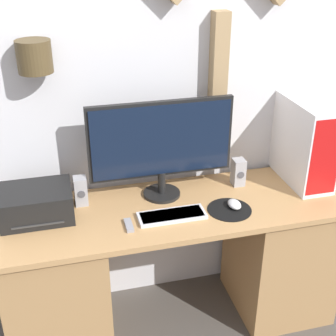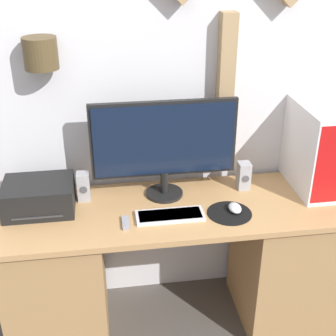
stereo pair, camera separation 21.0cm
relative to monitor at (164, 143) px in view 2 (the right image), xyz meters
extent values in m
cube|color=silver|center=(0.04, 0.21, 0.28)|extent=(6.40, 0.05, 2.70)
cube|color=#9E7F56|center=(0.34, 0.14, 0.19)|extent=(0.08, 0.08, 0.81)
cylinder|color=#4C3D23|center=(-0.56, 0.10, 0.44)|extent=(0.16, 0.16, 0.15)
cube|color=tan|center=(0.04, -0.14, -0.31)|extent=(1.77, 0.58, 0.03)
cube|color=#A4794B|center=(-0.59, -0.14, -0.70)|extent=(0.50, 0.53, 0.74)
cube|color=#A4794B|center=(0.67, -0.14, -0.70)|extent=(0.50, 0.53, 0.74)
cylinder|color=black|center=(0.00, 0.00, -0.29)|extent=(0.19, 0.19, 0.02)
cylinder|color=black|center=(0.00, 0.00, -0.22)|extent=(0.04, 0.04, 0.12)
cube|color=black|center=(0.00, 0.01, 0.02)|extent=(0.74, 0.03, 0.40)
cube|color=black|center=(0.00, -0.01, 0.02)|extent=(0.71, 0.01, 0.37)
cube|color=silver|center=(0.00, -0.22, -0.29)|extent=(0.33, 0.12, 0.02)
cube|color=white|center=(0.00, -0.22, -0.28)|extent=(0.31, 0.10, 0.01)
cylinder|color=black|center=(0.29, -0.23, -0.30)|extent=(0.22, 0.22, 0.00)
ellipsoid|color=silver|center=(0.32, -0.22, -0.28)|extent=(0.06, 0.09, 0.03)
cube|color=white|center=(0.79, -0.01, -0.07)|extent=(0.19, 0.45, 0.46)
cube|color=red|center=(0.79, -0.23, -0.07)|extent=(0.17, 0.01, 0.42)
cube|color=black|center=(-0.63, -0.05, -0.22)|extent=(0.34, 0.26, 0.15)
cube|color=#333333|center=(-0.63, -0.13, -0.27)|extent=(0.24, 0.12, 0.01)
cube|color=#99999E|center=(-0.42, 0.01, -0.22)|extent=(0.06, 0.07, 0.15)
cylinder|color=#47474C|center=(-0.42, -0.02, -0.22)|extent=(0.04, 0.00, 0.04)
cube|color=#99999E|center=(0.43, 0.01, -0.22)|extent=(0.06, 0.07, 0.15)
cylinder|color=#47474C|center=(0.43, -0.03, -0.22)|extent=(0.04, 0.00, 0.04)
cube|color=gray|center=(-0.22, -0.25, -0.29)|extent=(0.03, 0.11, 0.02)
camera|label=1|loc=(-0.50, -2.08, 0.96)|focal=50.00mm
camera|label=2|loc=(-0.29, -2.12, 0.96)|focal=50.00mm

